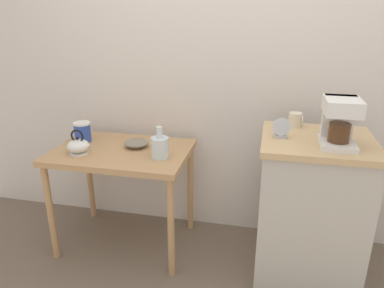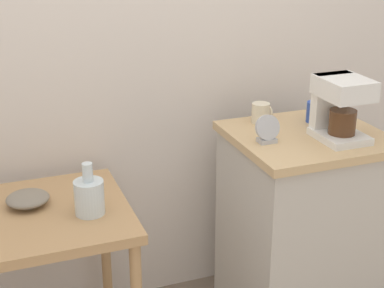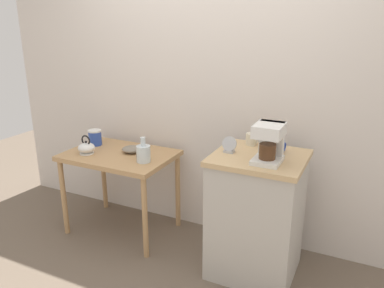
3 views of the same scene
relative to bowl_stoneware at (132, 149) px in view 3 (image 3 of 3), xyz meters
name	(u,v)px [view 3 (image 3 of 3)]	position (x,y,z in m)	size (l,w,h in m)	color
ground_plane	(187,251)	(0.59, -0.14, -0.76)	(8.00, 8.00, 0.00)	#6B5B4C
back_wall	(224,74)	(0.69, 0.36, 0.64)	(4.40, 0.10, 2.80)	silver
wooden_table	(120,163)	(-0.08, -0.07, -0.12)	(0.91, 0.63, 0.73)	tan
kitchen_counter	(256,215)	(1.16, -0.13, -0.30)	(0.63, 0.59, 0.93)	#BCB7AD
bowl_stoneware	(132,149)	(0.00, 0.00, 0.00)	(0.17, 0.17, 0.05)	gray
teakettle	(87,148)	(-0.32, -0.20, 0.02)	(0.17, 0.14, 0.16)	white
glass_carafe_vase	(143,153)	(0.21, -0.15, 0.04)	(0.11, 0.11, 0.21)	silver
canister_enamel	(95,137)	(-0.41, 0.03, 0.04)	(0.12, 0.12, 0.14)	#2D4CAD
coffee_maker	(269,141)	(1.24, -0.22, 0.31)	(0.18, 0.22, 0.26)	white
mug_blue	(280,146)	(1.26, -0.01, 0.21)	(0.08, 0.07, 0.09)	#2D4CAD
mug_small_cream	(251,139)	(1.03, 0.07, 0.21)	(0.09, 0.08, 0.09)	beige
table_clock	(229,145)	(0.95, -0.17, 0.22)	(0.10, 0.05, 0.12)	#B2B5BA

